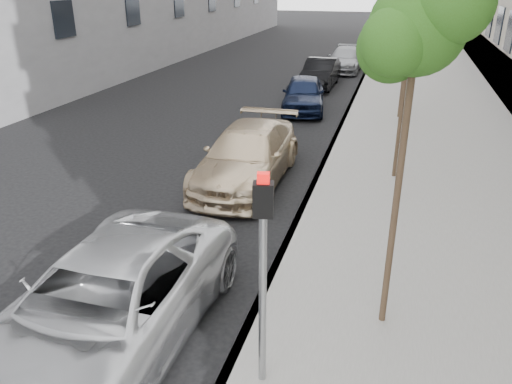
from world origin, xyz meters
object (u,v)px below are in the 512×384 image
at_px(tree_near, 420,28).
at_px(sedan_black, 320,73).
at_px(signal_pole, 263,259).
at_px(suv, 247,155).
at_px(tree_far, 412,12).
at_px(sedan_blue, 304,94).
at_px(sedan_rear, 345,59).
at_px(minivan, 106,305).
at_px(tree_mid, 415,3).

xyz_separation_m(tree_near, sedan_black, (-4.01, 18.54, -3.89)).
xyz_separation_m(signal_pole, suv, (-2.34, 7.09, -1.28)).
height_order(signal_pole, suv, signal_pole).
relative_size(tree_near, tree_far, 1.12).
xyz_separation_m(sedan_blue, sedan_rear, (0.58, 10.05, -0.04)).
xyz_separation_m(suv, sedan_blue, (-0.03, 8.16, -0.04)).
bearing_deg(minivan, tree_mid, 64.54).
height_order(tree_near, minivan, tree_near).
relative_size(tree_near, suv, 1.02).
bearing_deg(tree_near, tree_mid, 90.00).
bearing_deg(signal_pole, sedan_black, 84.88).
relative_size(tree_mid, minivan, 0.96).
distance_m(signal_pole, suv, 7.58).
xyz_separation_m(minivan, sedan_blue, (0.04, 15.11, -0.05)).
height_order(tree_near, sedan_blue, tree_near).
height_order(tree_far, sedan_blue, tree_far).
height_order(signal_pole, sedan_black, signal_pole).
xyz_separation_m(tree_far, sedan_rear, (-3.33, 10.55, -3.34)).
bearing_deg(suv, sedan_black, 90.20).
height_order(signal_pole, sedan_rear, signal_pole).
bearing_deg(tree_mid, sedan_blue, 119.17).
distance_m(sedan_blue, sedan_black, 5.04).
distance_m(tree_mid, tree_far, 6.52).
distance_m(tree_far, sedan_black, 7.60).
height_order(tree_near, tree_far, tree_near).
distance_m(minivan, sedan_rear, 25.17).
distance_m(sedan_black, sedan_rear, 5.06).
distance_m(signal_pole, sedan_blue, 15.49).
xyz_separation_m(suv, sedan_rear, (0.55, 18.21, -0.07)).
bearing_deg(tree_mid, minivan, -115.97).
xyz_separation_m(tree_far, sedan_black, (-4.01, 5.54, -3.32)).
xyz_separation_m(signal_pole, sedan_blue, (-2.37, 15.25, -1.32)).
height_order(tree_mid, suv, tree_mid).
distance_m(tree_near, tree_mid, 6.50).
relative_size(tree_near, sedan_blue, 1.27).
distance_m(tree_far, signal_pole, 14.96).
bearing_deg(tree_mid, tree_far, 90.00).
xyz_separation_m(tree_mid, tree_far, (0.00, 6.50, -0.57)).
height_order(tree_near, suv, tree_near).
relative_size(tree_mid, tree_far, 1.12).
height_order(minivan, suv, minivan).
bearing_deg(tree_near, sedan_black, 102.21).
height_order(tree_mid, minivan, tree_mid).
xyz_separation_m(sedan_black, sedan_rear, (0.68, 5.02, -0.02)).
bearing_deg(suv, signal_pole, -72.09).
relative_size(tree_mid, sedan_rear, 1.13).
distance_m(tree_mid, sedan_blue, 8.91).
distance_m(tree_mid, minivan, 9.80).
distance_m(tree_far, sedan_blue, 5.14).
xyz_separation_m(tree_near, sedan_blue, (-3.91, 13.50, -3.88)).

